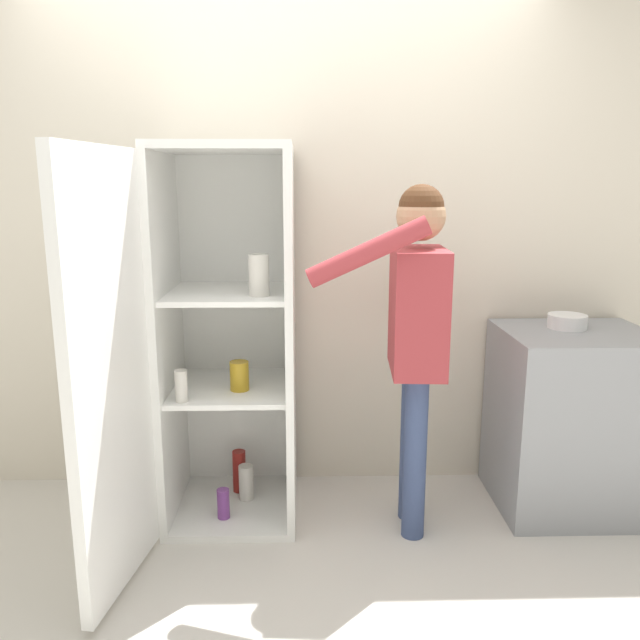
# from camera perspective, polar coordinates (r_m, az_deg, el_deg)

# --- Properties ---
(ground_plane) EXTENTS (12.00, 12.00, 0.00)m
(ground_plane) POSITION_cam_1_polar(r_m,az_deg,el_deg) (2.70, -3.51, -23.16)
(ground_plane) COLOR beige
(wall_back) EXTENTS (7.00, 0.06, 2.55)m
(wall_back) POSITION_cam_1_polar(r_m,az_deg,el_deg) (3.19, -3.22, 7.06)
(wall_back) COLOR beige
(wall_back) RESTS_ON ground_plane
(refrigerator) EXTENTS (0.74, 1.21, 1.74)m
(refrigerator) POSITION_cam_1_polar(r_m,az_deg,el_deg) (2.85, -10.13, -2.21)
(refrigerator) COLOR white
(refrigerator) RESTS_ON ground_plane
(person) EXTENTS (0.62, 0.53, 1.57)m
(person) POSITION_cam_1_polar(r_m,az_deg,el_deg) (2.74, 8.73, 0.24)
(person) COLOR #384770
(person) RESTS_ON ground_plane
(counter) EXTENTS (0.70, 0.60, 0.89)m
(counter) POSITION_cam_1_polar(r_m,az_deg,el_deg) (3.31, 21.97, -8.47)
(counter) COLOR gray
(counter) RESTS_ON ground_plane
(bowl) EXTENTS (0.18, 0.18, 0.07)m
(bowl) POSITION_cam_1_polar(r_m,az_deg,el_deg) (3.24, 21.67, -0.11)
(bowl) COLOR white
(bowl) RESTS_ON counter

